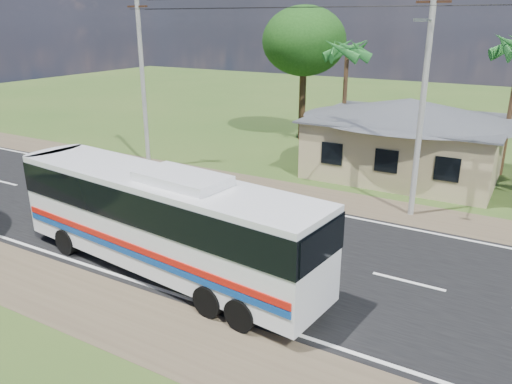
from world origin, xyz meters
TOP-DOWN VIEW (x-y plane):
  - ground at (0.00, 0.00)m, footprint 120.00×120.00m
  - road at (0.00, 0.00)m, footprint 120.00×16.00m
  - house at (1.00, 13.00)m, footprint 12.40×10.00m
  - utility_poles at (2.67, 6.49)m, footprint 32.80×2.22m
  - palm_far at (-4.00, 16.00)m, footprint 2.80×2.80m
  - tree_behind_house at (-8.00, 18.00)m, footprint 6.00×6.00m
  - coach_bus at (-3.27, -3.61)m, footprint 12.75×4.00m
  - small_car at (-15.25, 2.40)m, footprint 1.91×3.95m

SIDE VIEW (x-z plane):
  - ground at x=0.00m, z-range 0.00..0.00m
  - road at x=0.00m, z-range -0.01..0.02m
  - small_car at x=-15.25m, z-range 0.00..1.30m
  - coach_bus at x=-3.27m, z-range 0.28..4.17m
  - house at x=1.00m, z-range 0.14..5.14m
  - utility_poles at x=2.67m, z-range 0.27..11.27m
  - palm_far at x=-4.00m, z-range 2.83..10.53m
  - tree_behind_house at x=-8.00m, z-range 2.31..11.92m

